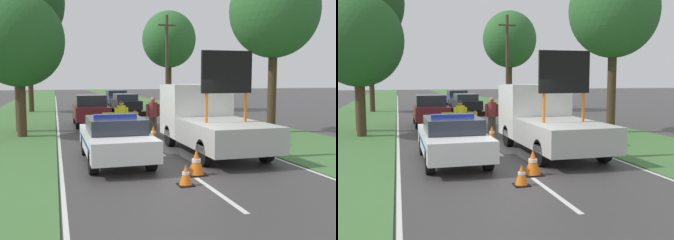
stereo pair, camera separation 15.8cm
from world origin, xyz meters
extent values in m
plane|color=#3D3A3A|center=(0.00, 0.00, 0.00)|extent=(160.00, 160.00, 0.00)
cube|color=silver|center=(0.00, -2.59, 0.00)|extent=(0.12, 2.79, 0.01)
cube|color=silver|center=(0.00, 3.14, 0.00)|extent=(0.12, 2.79, 0.01)
cube|color=silver|center=(0.00, 8.87, 0.00)|extent=(0.12, 2.79, 0.01)
cube|color=silver|center=(0.00, 14.60, 0.00)|extent=(0.12, 2.79, 0.01)
cube|color=silver|center=(0.00, 20.34, 0.00)|extent=(0.12, 2.79, 0.01)
cube|color=silver|center=(0.00, 26.07, 0.00)|extent=(0.12, 2.79, 0.01)
cube|color=silver|center=(0.00, 31.80, 0.00)|extent=(0.12, 2.79, 0.01)
cube|color=silver|center=(0.00, 37.53, 0.00)|extent=(0.12, 2.79, 0.01)
cube|color=silver|center=(0.00, 43.26, 0.00)|extent=(0.12, 2.79, 0.01)
cube|color=silver|center=(-3.30, 16.72, 0.00)|extent=(0.10, 64.33, 0.01)
cube|color=silver|center=(3.30, 16.72, 0.00)|extent=(0.10, 64.33, 0.01)
cube|color=#427038|center=(-5.70, 20.00, 0.01)|extent=(4.61, 120.00, 0.03)
cube|color=#427038|center=(5.70, 20.00, 0.01)|extent=(4.61, 120.00, 0.03)
cube|color=white|center=(-1.70, 1.33, 0.64)|extent=(1.81, 4.48, 0.59)
cube|color=#282D38|center=(-1.70, 1.20, 1.16)|extent=(1.60, 2.06, 0.44)
cylinder|color=black|center=(-2.49, 2.72, 0.35)|extent=(0.24, 0.69, 0.69)
cylinder|color=black|center=(-0.91, 2.72, 0.35)|extent=(0.24, 0.69, 0.69)
cylinder|color=black|center=(-2.49, -0.06, 0.35)|extent=(0.24, 0.69, 0.69)
cylinder|color=black|center=(-0.91, -0.06, 0.35)|extent=(0.24, 0.69, 0.69)
cube|color=#1E38C6|center=(-1.70, 1.20, 1.42)|extent=(1.27, 0.24, 0.10)
cube|color=#193399|center=(-1.70, 1.33, 0.67)|extent=(1.82, 3.68, 0.10)
cube|color=black|center=(-1.70, 3.62, 0.58)|extent=(1.00, 0.08, 0.35)
cube|color=white|center=(1.70, 3.56, 1.35)|extent=(2.25, 2.01, 1.91)
cube|color=#232833|center=(1.70, 4.54, 1.69)|extent=(1.91, 0.04, 0.84)
cube|color=#B2B2AD|center=(1.70, 0.77, 0.79)|extent=(2.25, 3.57, 0.79)
cylinder|color=#D16619|center=(1.04, 0.77, 1.63)|extent=(0.09, 0.09, 0.90)
cylinder|color=#D16619|center=(2.36, 0.77, 1.63)|extent=(0.09, 0.09, 0.90)
cube|color=black|center=(1.70, 0.77, 2.73)|extent=(1.65, 0.12, 1.30)
cylinder|color=black|center=(0.70, 3.56, 0.39)|extent=(0.24, 0.79, 0.79)
cylinder|color=black|center=(2.70, 3.56, 0.39)|extent=(0.24, 0.79, 0.79)
cylinder|color=black|center=(0.70, 0.05, 0.39)|extent=(0.24, 0.79, 0.79)
cylinder|color=black|center=(2.70, 0.05, 0.39)|extent=(0.24, 0.79, 0.79)
cylinder|color=black|center=(-1.15, 6.56, 0.43)|extent=(0.07, 0.07, 0.85)
cylinder|color=black|center=(1.37, 6.56, 0.43)|extent=(0.07, 0.07, 0.85)
cube|color=yellow|center=(-1.20, 6.56, 0.96)|extent=(0.52, 0.08, 0.21)
cube|color=black|center=(-0.68, 6.56, 0.96)|extent=(0.52, 0.08, 0.21)
cube|color=yellow|center=(-0.15, 6.56, 0.96)|extent=(0.52, 0.08, 0.21)
cube|color=black|center=(0.37, 6.56, 0.96)|extent=(0.52, 0.08, 0.21)
cube|color=yellow|center=(0.90, 6.56, 0.96)|extent=(0.52, 0.08, 0.21)
cube|color=black|center=(1.42, 6.56, 0.96)|extent=(0.52, 0.08, 0.21)
cylinder|color=#191E38|center=(-0.82, 5.94, 0.40)|extent=(0.15, 0.15, 0.80)
cylinder|color=#191E38|center=(-0.65, 5.94, 0.40)|extent=(0.15, 0.15, 0.80)
cylinder|color=yellow|center=(-0.73, 5.94, 1.10)|extent=(0.37, 0.37, 0.60)
cylinder|color=yellow|center=(-0.96, 5.94, 1.07)|extent=(0.12, 0.12, 0.51)
cylinder|color=yellow|center=(-0.51, 5.94, 1.07)|extent=(0.12, 0.12, 0.51)
sphere|color=#A57A5B|center=(-0.73, 5.94, 1.50)|extent=(0.21, 0.21, 0.21)
cylinder|color=#141933|center=(-0.73, 5.94, 1.55)|extent=(0.24, 0.24, 0.05)
cylinder|color=brown|center=(0.60, 6.18, 0.43)|extent=(0.16, 0.16, 0.86)
cylinder|color=brown|center=(0.78, 6.18, 0.43)|extent=(0.16, 0.16, 0.86)
cylinder|color=maroon|center=(0.69, 6.18, 1.18)|extent=(0.39, 0.39, 0.64)
cylinder|color=maroon|center=(0.44, 6.18, 1.15)|extent=(0.13, 0.13, 0.55)
cylinder|color=maroon|center=(0.94, 6.18, 1.15)|extent=(0.13, 0.13, 0.55)
sphere|color=#A57A5B|center=(0.69, 6.18, 1.62)|extent=(0.22, 0.22, 0.22)
cube|color=black|center=(0.37, 4.82, 0.01)|extent=(0.47, 0.47, 0.03)
cone|color=orange|center=(0.37, 4.82, 0.34)|extent=(0.40, 0.40, 0.62)
cylinder|color=white|center=(0.37, 4.82, 0.37)|extent=(0.23, 0.23, 0.09)
cube|color=black|center=(2.33, 5.23, 0.01)|extent=(0.47, 0.47, 0.03)
cone|color=orange|center=(2.33, 5.23, 0.34)|extent=(0.40, 0.40, 0.62)
cylinder|color=white|center=(2.33, 5.23, 0.37)|extent=(0.23, 0.23, 0.09)
cube|color=black|center=(-1.73, 6.80, 0.01)|extent=(0.35, 0.35, 0.03)
cone|color=orange|center=(-1.73, 6.80, 0.26)|extent=(0.30, 0.30, 0.46)
cylinder|color=white|center=(-1.73, 6.80, 0.28)|extent=(0.17, 0.17, 0.06)
cube|color=black|center=(0.11, -0.88, 0.01)|extent=(0.50, 0.50, 0.03)
cone|color=orange|center=(0.11, -0.88, 0.36)|extent=(0.42, 0.42, 0.65)
cylinder|color=white|center=(0.11, -0.88, 0.39)|extent=(0.24, 0.24, 0.09)
cube|color=black|center=(-0.48, -1.78, 0.01)|extent=(0.37, 0.37, 0.03)
cone|color=orange|center=(-0.48, -1.78, 0.27)|extent=(0.31, 0.31, 0.48)
cylinder|color=white|center=(-0.48, -1.78, 0.30)|extent=(0.18, 0.18, 0.07)
cube|color=maroon|center=(-1.58, 10.95, 0.74)|extent=(1.72, 4.04, 0.72)
cube|color=#282D38|center=(-1.58, 10.83, 1.38)|extent=(1.52, 1.86, 0.56)
cylinder|color=black|center=(-2.33, 12.20, 0.37)|extent=(0.24, 0.75, 0.75)
cylinder|color=black|center=(-0.84, 12.20, 0.37)|extent=(0.24, 0.75, 0.75)
cylinder|color=black|center=(-2.33, 9.70, 0.37)|extent=(0.24, 0.75, 0.75)
cylinder|color=black|center=(-0.84, 9.70, 0.37)|extent=(0.24, 0.75, 0.75)
cube|color=black|center=(1.51, 18.03, 0.67)|extent=(1.72, 4.43, 0.63)
cube|color=#282D38|center=(1.51, 17.89, 1.20)|extent=(1.51, 2.04, 0.43)
cylinder|color=black|center=(0.77, 19.40, 0.36)|extent=(0.24, 0.71, 0.71)
cylinder|color=black|center=(2.25, 19.40, 0.36)|extent=(0.24, 0.71, 0.71)
cylinder|color=black|center=(0.77, 16.66, 0.36)|extent=(0.24, 0.71, 0.71)
cylinder|color=black|center=(2.25, 16.66, 0.36)|extent=(0.24, 0.71, 0.71)
cube|color=navy|center=(1.90, 24.95, 0.67)|extent=(1.82, 4.35, 0.58)
cube|color=#282D38|center=(1.90, 24.82, 1.22)|extent=(1.60, 2.00, 0.53)
cylinder|color=black|center=(1.11, 26.30, 0.38)|extent=(0.24, 0.76, 0.76)
cylinder|color=black|center=(2.69, 26.30, 0.38)|extent=(0.24, 0.76, 0.76)
cylinder|color=black|center=(1.11, 23.61, 0.38)|extent=(0.24, 0.76, 0.76)
cylinder|color=black|center=(2.69, 23.61, 0.38)|extent=(0.24, 0.76, 0.76)
cylinder|color=#42301E|center=(-4.81, 7.52, 1.37)|extent=(0.39, 0.39, 2.74)
ellipsoid|color=#235623|center=(-4.81, 7.52, 4.17)|extent=(3.81, 3.81, 4.00)
cylinder|color=#42301E|center=(-5.12, 20.86, 1.46)|extent=(0.38, 0.38, 2.92)
ellipsoid|color=#1E471E|center=(-5.12, 20.86, 4.13)|extent=(3.23, 3.23, 3.39)
cylinder|color=#42301E|center=(-5.01, 9.28, 2.21)|extent=(0.41, 0.41, 4.42)
ellipsoid|color=#1E471E|center=(-5.01, 9.28, 6.07)|extent=(4.40, 4.40, 4.61)
cylinder|color=#42301E|center=(6.28, 5.77, 2.04)|extent=(0.40, 0.40, 4.08)
ellipsoid|color=#2D662D|center=(6.28, 5.77, 5.60)|extent=(4.06, 4.06, 4.26)
cylinder|color=#42301E|center=(5.23, 19.25, 1.99)|extent=(0.40, 0.40, 3.99)
ellipsoid|color=#2D662D|center=(5.23, 19.25, 5.54)|extent=(4.15, 4.15, 4.36)
cylinder|color=#473828|center=(4.00, 15.55, 3.39)|extent=(0.20, 0.20, 6.79)
cube|color=#473828|center=(4.00, 15.55, 6.11)|extent=(1.20, 0.10, 0.10)
camera|label=1|loc=(-3.42, -10.43, 2.53)|focal=42.00mm
camera|label=2|loc=(-3.27, -10.47, 2.53)|focal=42.00mm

